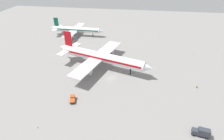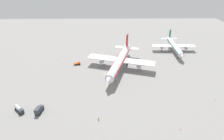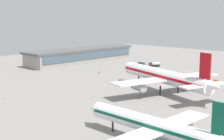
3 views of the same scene
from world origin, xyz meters
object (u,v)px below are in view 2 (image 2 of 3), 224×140
airplane_at_gate (174,46)px  fuel_truck (19,109)px  safety_cone_near_gate (181,129)px  safety_cone_far_side (57,60)px  ground_crew_worker (98,119)px  catering_truck (39,110)px  pushback_tractor (77,63)px  airplane_taxiing (120,60)px  safety_cone_mid_apron (215,100)px

airplane_at_gate → fuel_truck: 117.77m
safety_cone_near_gate → safety_cone_far_side: size_ratio=1.00×
airplane_at_gate → fuel_truck: bearing=-52.1°
ground_crew_worker → airplane_at_gate: bearing=-140.8°
fuel_truck → catering_truck: size_ratio=1.01×
catering_truck → safety_cone_far_side: 56.69m
pushback_tractor → airplane_taxiing: bearing=-29.0°
catering_truck → safety_cone_near_gate: bearing=-89.9°
airplane_taxiing → safety_cone_near_gate: (22.86, -54.16, -5.97)m
airplane_taxiing → catering_truck: 58.66m
airplane_taxiing → safety_cone_mid_apron: bearing=70.4°
catering_truck → safety_cone_mid_apron: size_ratio=9.76×
safety_cone_near_gate → safety_cone_mid_apron: size_ratio=1.00×
airplane_at_gate → catering_truck: (-84.84, -71.10, -3.05)m
airplane_at_gate → ground_crew_worker: size_ratio=25.68×
safety_cone_mid_apron → fuel_truck: bearing=-176.1°
pushback_tractor → safety_cone_mid_apron: 86.80m
safety_cone_near_gate → safety_cone_mid_apron: 30.82m
pushback_tractor → safety_cone_near_gate: bearing=-65.9°
safety_cone_near_gate → airplane_taxiing: bearing=112.9°
ground_crew_worker → safety_cone_mid_apron: ground_crew_worker is taller
ground_crew_worker → safety_cone_far_side: (-33.19, 61.74, -0.55)m
pushback_tractor → safety_cone_far_side: (-15.92, 7.46, -0.67)m
airplane_taxiing → catering_truck: airplane_taxiing is taller
airplane_taxiing → fuel_truck: (-49.86, -41.55, -4.89)m
airplane_at_gate → pushback_tractor: bearing=-72.0°
airplane_taxiing → ground_crew_worker: size_ratio=33.18×
fuel_truck → pushback_tractor: size_ratio=1.25×
fuel_truck → airplane_taxiing: bearing=82.2°
catering_truck → safety_cone_near_gate: catering_truck is taller
catering_truck → ground_crew_worker: catering_truck is taller
ground_crew_worker → pushback_tractor: bearing=-86.5°
pushback_tractor → safety_cone_far_side: size_ratio=7.93×
ground_crew_worker → safety_cone_far_side: bearing=-75.9°
airplane_at_gate → safety_cone_far_side: 91.30m
airplane_taxiing → fuel_truck: airplane_taxiing is taller
fuel_truck → safety_cone_near_gate: 73.81m
fuel_truck → safety_cone_far_side: size_ratio=9.89×
pushback_tractor → safety_cone_mid_apron: (76.31, -41.35, -0.67)m
airplane_at_gate → pushback_tractor: size_ratio=9.01×
pushback_tractor → safety_cone_near_gate: (52.20, -60.55, -0.67)m
airplane_taxiing → safety_cone_mid_apron: airplane_taxiing is taller
airplane_taxiing → safety_cone_far_side: airplane_taxiing is taller
airplane_at_gate → ground_crew_worker: airplane_at_gate is taller
fuel_truck → safety_cone_far_side: bearing=127.7°
safety_cone_mid_apron → airplane_taxiing: bearing=143.3°
airplane_at_gate → safety_cone_near_gate: (-21.89, -82.68, -4.45)m
pushback_tractor → safety_cone_near_gate: size_ratio=7.93×
fuel_truck → airplane_at_gate: bearing=79.0°
airplane_at_gate → safety_cone_mid_apron: (2.22, -63.48, -4.45)m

